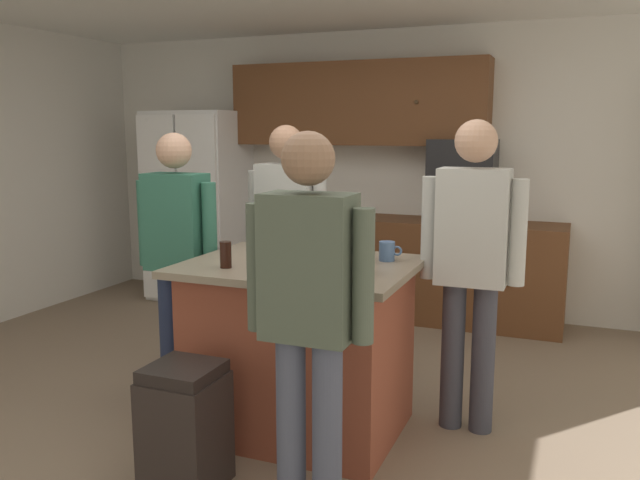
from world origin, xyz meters
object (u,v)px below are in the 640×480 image
(person_guest_by_door, at_px, (287,233))
(tumbler_amber, at_px, (302,248))
(microwave_over_range, at_px, (463,158))
(glass_stout_tall, at_px, (364,252))
(person_guest_left, at_px, (309,303))
(kitchen_island, at_px, (300,346))
(trash_bin, at_px, (185,427))
(glass_pilsner, at_px, (368,257))
(glass_dark_ale, at_px, (226,255))
(mug_ceramic_white, at_px, (387,251))
(refrigerator, at_px, (198,206))
(person_host_foreground, at_px, (472,254))
(mug_blue_stoneware, at_px, (335,251))
(person_guest_right, at_px, (177,246))
(glass_short_whisky, at_px, (281,245))

(person_guest_by_door, distance_m, tumbler_amber, 0.79)
(microwave_over_range, distance_m, glass_stout_tall, 2.41)
(tumbler_amber, bearing_deg, person_guest_left, -64.88)
(kitchen_island, height_order, glass_stout_tall, glass_stout_tall)
(person_guest_by_door, distance_m, trash_bin, 1.68)
(kitchen_island, xyz_separation_m, glass_pilsner, (0.43, -0.11, 0.56))
(person_guest_left, distance_m, glass_pilsner, 0.67)
(glass_dark_ale, height_order, trash_bin, glass_dark_ale)
(glass_stout_tall, bearing_deg, mug_ceramic_white, 50.28)
(refrigerator, bearing_deg, person_host_foreground, -33.52)
(mug_blue_stoneware, bearing_deg, person_guest_right, 175.94)
(glass_dark_ale, distance_m, mug_ceramic_white, 0.89)
(person_guest_by_door, bearing_deg, glass_stout_tall, 20.67)
(glass_short_whisky, xyz_separation_m, trash_bin, (-0.08, -0.90, -0.73))
(person_guest_left, bearing_deg, trash_bin, 63.47)
(person_host_foreground, height_order, tumbler_amber, person_host_foreground)
(glass_pilsner, xyz_separation_m, trash_bin, (-0.69, -0.66, -0.75))
(glass_dark_ale, height_order, mug_ceramic_white, glass_dark_ale)
(person_guest_right, xyz_separation_m, glass_pilsner, (1.37, -0.32, 0.09))
(refrigerator, distance_m, glass_short_whisky, 2.98)
(refrigerator, bearing_deg, glass_pilsner, -43.82)
(person_guest_right, distance_m, glass_pilsner, 1.40)
(kitchen_island, bearing_deg, person_guest_right, 167.22)
(refrigerator, distance_m, glass_dark_ale, 3.21)
(person_host_foreground, xyz_separation_m, trash_bin, (-1.13, -1.13, -0.71))
(glass_short_whisky, bearing_deg, microwave_over_range, 75.17)
(refrigerator, height_order, glass_dark_ale, refrigerator)
(glass_stout_tall, relative_size, glass_pilsner, 0.73)
(glass_short_whisky, height_order, glass_pilsner, glass_pilsner)
(glass_dark_ale, bearing_deg, glass_short_whisky, 71.19)
(mug_blue_stoneware, bearing_deg, mug_ceramic_white, 20.88)
(trash_bin, bearing_deg, person_guest_by_door, 96.25)
(person_guest_right, height_order, glass_stout_tall, person_guest_right)
(person_guest_by_door, xyz_separation_m, glass_dark_ale, (0.11, -1.01, 0.04))
(trash_bin, bearing_deg, glass_dark_ale, 95.95)
(person_guest_left, height_order, trash_bin, person_guest_left)
(person_guest_left, relative_size, trash_bin, 2.77)
(microwave_over_range, relative_size, person_guest_right, 0.33)
(glass_stout_tall, bearing_deg, person_guest_right, 175.83)
(mug_blue_stoneware, bearing_deg, trash_bin, -114.87)
(person_guest_left, bearing_deg, tumbler_amber, -1.13)
(tumbler_amber, distance_m, trash_bin, 1.15)
(person_guest_by_door, bearing_deg, refrigerator, -162.53)
(refrigerator, relative_size, glass_pilsner, 11.21)
(refrigerator, relative_size, glass_short_whisky, 14.38)
(person_guest_left, relative_size, glass_pilsner, 10.13)
(mug_ceramic_white, bearing_deg, kitchen_island, -151.02)
(person_guest_left, bearing_deg, glass_dark_ale, 27.40)
(person_guest_right, distance_m, person_guest_left, 1.64)
(person_host_foreground, relative_size, glass_short_whisky, 13.44)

